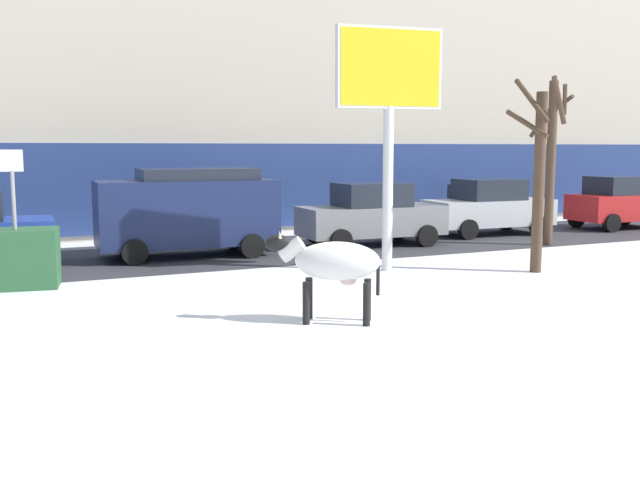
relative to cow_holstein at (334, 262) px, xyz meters
The scene contains 14 objects.
ground_plane 1.59m from the cow_holstein, ahead, with size 120.00×120.00×0.00m, color white.
road_strip 8.45m from the cow_holstein, 81.61° to the left, with size 60.00×5.60×0.01m, color #333338.
building_facade 16.22m from the cow_holstein, 85.40° to the left, with size 44.00×6.10×13.00m.
cow_holstein is the anchor object (origin of this frame).
billboard 6.14m from the cow_holstein, 50.60° to the left, with size 2.52×0.52×5.56m.
car_navy_van 8.09m from the cow_holstein, 93.06° to the left, with size 4.67×2.26×2.32m.
car_grey_sedan 9.39m from the cow_holstein, 57.89° to the left, with size 4.26×2.11×1.84m.
car_silver_sedan 13.11m from the cow_holstein, 41.63° to the left, with size 4.26×2.11×1.84m.
car_red_hatchback 17.27m from the cow_holstein, 28.65° to the left, with size 3.56×2.03×1.86m.
pedestrian_near_billboard 15.45m from the cow_holstein, 48.10° to the left, with size 0.36×0.24×1.73m.
bare_tree_left_lot 6.83m from the cow_holstein, 20.63° to the left, with size 1.30×1.11×4.42m.
bare_tree_right_lot 11.53m from the cow_holstein, 30.93° to the left, with size 1.07×1.09×4.77m.
dumpster 7.16m from the cow_holstein, 131.23° to the left, with size 1.70×1.10×1.20m, color #285633.
street_sign 7.10m from the cow_holstein, 131.43° to the left, with size 0.44×0.08×2.82m.
Camera 1 is at (-6.16, -10.25, 2.85)m, focal length 39.98 mm.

